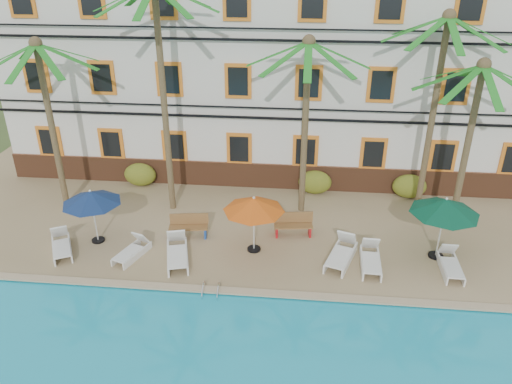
# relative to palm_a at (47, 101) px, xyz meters

# --- Properties ---
(ground) EXTENTS (100.00, 100.00, 0.00)m
(ground) POSITION_rel_palm_a_xyz_m (8.81, -4.36, -4.93)
(ground) COLOR #384C23
(ground) RESTS_ON ground
(pool_deck) EXTENTS (30.00, 12.00, 0.25)m
(pool_deck) POSITION_rel_palm_a_xyz_m (8.81, 0.64, -4.81)
(pool_deck) COLOR tan
(pool_deck) RESTS_ON ground
(pool_coping) EXTENTS (30.00, 0.35, 0.06)m
(pool_coping) POSITION_rel_palm_a_xyz_m (8.81, -5.26, -4.65)
(pool_coping) COLOR tan
(pool_coping) RESTS_ON pool_deck
(hotel_building) EXTENTS (25.40, 6.44, 10.22)m
(hotel_building) POSITION_rel_palm_a_xyz_m (8.81, 5.62, 0.44)
(hotel_building) COLOR silver
(hotel_building) RESTS_ON pool_deck
(palm_a) EXTENTS (4.63, 4.63, 7.17)m
(palm_a) POSITION_rel_palm_a_xyz_m (0.00, 0.00, 0.00)
(palm_a) COLOR brown
(palm_a) RESTS_ON pool_deck
(palm_b) EXTENTS (4.63, 4.63, 9.27)m
(palm_b) POSITION_rel_palm_a_xyz_m (4.70, 0.21, 1.20)
(palm_b) COLOR brown
(palm_b) RESTS_ON pool_deck
(palm_c) EXTENTS (4.63, 4.63, 7.32)m
(palm_c) POSITION_rel_palm_a_xyz_m (10.24, 0.59, 0.09)
(palm_c) COLOR brown
(palm_c) RESTS_ON pool_deck
(palm_d) EXTENTS (4.63, 4.63, 8.21)m
(palm_d) POSITION_rel_palm_a_xyz_m (15.22, 1.13, 0.60)
(palm_d) COLOR brown
(palm_d) RESTS_ON pool_deck
(palm_e) EXTENTS (4.63, 4.63, 6.78)m
(palm_e) POSITION_rel_palm_a_xyz_m (16.30, -0.24, -0.22)
(palm_e) COLOR brown
(palm_e) RESTS_ON pool_deck
(shrub_left) EXTENTS (1.50, 0.90, 1.10)m
(shrub_left) POSITION_rel_palm_a_xyz_m (2.65, 2.24, -4.13)
(shrub_left) COLOR #184F16
(shrub_left) RESTS_ON pool_deck
(shrub_mid) EXTENTS (1.50, 0.90, 1.10)m
(shrub_mid) POSITION_rel_palm_a_xyz_m (10.81, 2.24, -4.13)
(shrub_mid) COLOR #184F16
(shrub_mid) RESTS_ON pool_deck
(shrub_right) EXTENTS (1.50, 0.90, 1.10)m
(shrub_right) POSITION_rel_palm_a_xyz_m (15.01, 2.24, -4.13)
(shrub_right) COLOR #184F16
(shrub_right) RESTS_ON pool_deck
(umbrella_blue) EXTENTS (2.21, 2.21, 2.22)m
(umbrella_blue) POSITION_rel_palm_a_xyz_m (2.49, -2.70, -2.80)
(umbrella_blue) COLOR black
(umbrella_blue) RESTS_ON pool_deck
(umbrella_red) EXTENTS (2.26, 2.26, 2.26)m
(umbrella_red) POSITION_rel_palm_a_xyz_m (8.54, -2.71, -2.76)
(umbrella_red) COLOR black
(umbrella_red) RESTS_ON pool_deck
(umbrella_green) EXTENTS (2.45, 2.45, 2.45)m
(umbrella_green) POSITION_rel_palm_a_xyz_m (15.23, -2.47, -2.60)
(umbrella_green) COLOR black
(umbrella_green) RESTS_ON pool_deck
(lounger_a) EXTENTS (1.42, 1.89, 0.85)m
(lounger_a) POSITION_rel_palm_a_xyz_m (1.44, -3.55, -4.41)
(lounger_a) COLOR silver
(lounger_a) RESTS_ON pool_deck
(lounger_b) EXTENTS (1.12, 1.75, 0.78)m
(lounger_b) POSITION_rel_palm_a_xyz_m (4.16, -3.57, -4.43)
(lounger_b) COLOR silver
(lounger_b) RESTS_ON pool_deck
(lounger_c) EXTENTS (1.24, 2.16, 0.97)m
(lounger_c) POSITION_rel_palm_a_xyz_m (5.85, -3.63, -4.37)
(lounger_c) COLOR silver
(lounger_c) RESTS_ON pool_deck
(lounger_d) EXTENTS (1.33, 2.15, 0.96)m
(lounger_d) POSITION_rel_palm_a_xyz_m (11.75, -3.09, -4.37)
(lounger_d) COLOR silver
(lounger_d) RESTS_ON pool_deck
(lounger_e) EXTENTS (0.74, 1.90, 0.88)m
(lounger_e) POSITION_rel_palm_a_xyz_m (12.77, -3.30, -4.40)
(lounger_e) COLOR silver
(lounger_e) RESTS_ON pool_deck
(lounger_f) EXTENTS (0.65, 1.77, 0.83)m
(lounger_f) POSITION_rel_palm_a_xyz_m (15.51, -3.31, -4.41)
(lounger_f) COLOR silver
(lounger_f) RESTS_ON pool_deck
(bench_left) EXTENTS (1.55, 0.68, 0.93)m
(bench_left) POSITION_rel_palm_a_xyz_m (5.90, -1.98, -4.21)
(bench_left) COLOR olive
(bench_left) RESTS_ON pool_deck
(bench_right) EXTENTS (1.55, 0.66, 0.93)m
(bench_right) POSITION_rel_palm_a_xyz_m (9.95, -1.45, -4.21)
(bench_right) COLOR olive
(bench_right) RESTS_ON pool_deck
(pool_ladder) EXTENTS (0.54, 0.74, 0.74)m
(pool_ladder) POSITION_rel_palm_a_xyz_m (7.41, -5.36, -4.68)
(pool_ladder) COLOR silver
(pool_ladder) RESTS_ON ground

